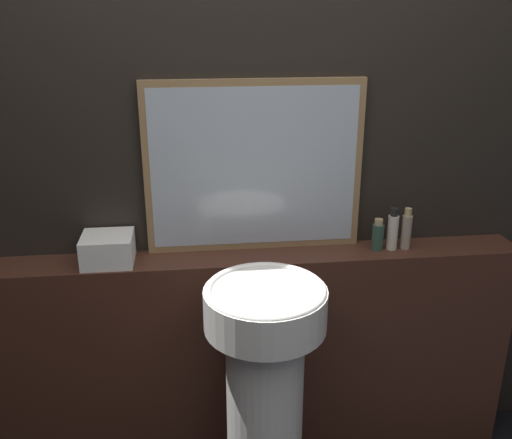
{
  "coord_description": "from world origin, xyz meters",
  "views": [
    {
      "loc": [
        -0.13,
        -0.81,
        1.79
      ],
      "look_at": [
        0.08,
        1.06,
        1.09
      ],
      "focal_mm": 40.0,
      "sensor_mm": 36.0,
      "label": 1
    }
  ],
  "objects_px": {
    "mirror": "(254,167)",
    "conditioner_bottle": "(393,230)",
    "pedestal_sink": "(265,392)",
    "lotion_bottle": "(406,230)",
    "shampoo_bottle": "(378,236)",
    "towel_stack": "(108,249)"
  },
  "relations": [
    {
      "from": "mirror",
      "to": "conditioner_bottle",
      "type": "height_order",
      "value": "mirror"
    },
    {
      "from": "pedestal_sink",
      "to": "lotion_bottle",
      "type": "bearing_deg",
      "value": 30.86
    },
    {
      "from": "pedestal_sink",
      "to": "conditioner_bottle",
      "type": "distance_m",
      "value": 0.77
    },
    {
      "from": "mirror",
      "to": "conditioner_bottle",
      "type": "bearing_deg",
      "value": -8.09
    },
    {
      "from": "conditioner_bottle",
      "to": "lotion_bottle",
      "type": "relative_size",
      "value": 1.02
    },
    {
      "from": "shampoo_bottle",
      "to": "conditioner_bottle",
      "type": "xyz_separation_m",
      "value": [
        0.06,
        0.0,
        0.02
      ]
    },
    {
      "from": "conditioner_bottle",
      "to": "pedestal_sink",
      "type": "bearing_deg",
      "value": -146.64
    },
    {
      "from": "mirror",
      "to": "conditioner_bottle",
      "type": "xyz_separation_m",
      "value": [
        0.53,
        -0.07,
        -0.25
      ]
    },
    {
      "from": "shampoo_bottle",
      "to": "pedestal_sink",
      "type": "bearing_deg",
      "value": -143.58
    },
    {
      "from": "shampoo_bottle",
      "to": "towel_stack",
      "type": "bearing_deg",
      "value": 180.0
    },
    {
      "from": "conditioner_bottle",
      "to": "lotion_bottle",
      "type": "xyz_separation_m",
      "value": [
        0.05,
        0.0,
        -0.0
      ]
    },
    {
      "from": "shampoo_bottle",
      "to": "lotion_bottle",
      "type": "xyz_separation_m",
      "value": [
        0.11,
        0.0,
        0.02
      ]
    },
    {
      "from": "towel_stack",
      "to": "conditioner_bottle",
      "type": "height_order",
      "value": "conditioner_bottle"
    },
    {
      "from": "towel_stack",
      "to": "conditioner_bottle",
      "type": "relative_size",
      "value": 1.1
    },
    {
      "from": "towel_stack",
      "to": "lotion_bottle",
      "type": "distance_m",
      "value": 1.13
    },
    {
      "from": "pedestal_sink",
      "to": "lotion_bottle",
      "type": "distance_m",
      "value": 0.81
    },
    {
      "from": "conditioner_bottle",
      "to": "lotion_bottle",
      "type": "distance_m",
      "value": 0.05
    },
    {
      "from": "mirror",
      "to": "towel_stack",
      "type": "xyz_separation_m",
      "value": [
        -0.55,
        -0.07,
        -0.27
      ]
    },
    {
      "from": "towel_stack",
      "to": "shampoo_bottle",
      "type": "xyz_separation_m",
      "value": [
        1.01,
        0.0,
        0.0
      ]
    },
    {
      "from": "pedestal_sink",
      "to": "towel_stack",
      "type": "bearing_deg",
      "value": 146.34
    },
    {
      "from": "pedestal_sink",
      "to": "towel_stack",
      "type": "height_order",
      "value": "towel_stack"
    },
    {
      "from": "pedestal_sink",
      "to": "shampoo_bottle",
      "type": "xyz_separation_m",
      "value": [
        0.48,
        0.36,
        0.41
      ]
    }
  ]
}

